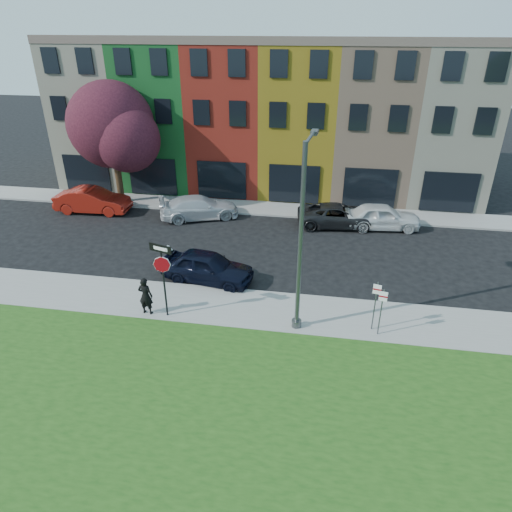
% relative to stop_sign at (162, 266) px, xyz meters
% --- Properties ---
extents(ground, '(120.00, 120.00, 0.00)m').
position_rel_stop_sign_xyz_m(ground, '(4.08, -1.88, -2.49)').
color(ground, black).
rests_on(ground, ground).
extents(sidewalk_near, '(40.00, 3.00, 0.12)m').
position_rel_stop_sign_xyz_m(sidewalk_near, '(6.08, 1.12, -2.43)').
color(sidewalk_near, gray).
rests_on(sidewalk_near, ground).
extents(sidewalk_far, '(40.00, 2.40, 0.12)m').
position_rel_stop_sign_xyz_m(sidewalk_far, '(1.08, 13.12, -2.43)').
color(sidewalk_far, gray).
rests_on(sidewalk_far, ground).
extents(rowhouse_block, '(30.00, 10.12, 10.00)m').
position_rel_stop_sign_xyz_m(rowhouse_block, '(1.58, 19.30, 2.50)').
color(rowhouse_block, beige).
rests_on(rowhouse_block, ground).
extents(stop_sign, '(1.02, 0.34, 3.36)m').
position_rel_stop_sign_xyz_m(stop_sign, '(0.00, 0.00, 0.00)').
color(stop_sign, black).
rests_on(stop_sign, sidewalk_near).
extents(man, '(0.67, 0.48, 1.72)m').
position_rel_stop_sign_xyz_m(man, '(-0.89, 0.02, -1.51)').
color(man, black).
rests_on(man, sidewalk_near).
extents(sedan_near, '(3.17, 5.03, 1.53)m').
position_rel_stop_sign_xyz_m(sedan_near, '(0.92, 3.32, -1.73)').
color(sedan_near, black).
rests_on(sedan_near, ground).
extents(parked_car_red, '(2.04, 4.98, 1.60)m').
position_rel_stop_sign_xyz_m(parked_car_red, '(-8.85, 10.81, -1.69)').
color(parked_car_red, maroon).
rests_on(parked_car_red, ground).
extents(parked_car_silver, '(5.51, 6.40, 1.45)m').
position_rel_stop_sign_xyz_m(parked_car_silver, '(-1.65, 10.95, -1.77)').
color(parked_car_silver, '#BBBBC0').
rests_on(parked_car_silver, ground).
extents(parked_car_dark, '(3.46, 5.48, 1.37)m').
position_rel_stop_sign_xyz_m(parked_car_dark, '(7.09, 11.13, -1.81)').
color(parked_car_dark, black).
rests_on(parked_car_dark, ground).
extents(parked_car_white, '(2.86, 4.96, 1.55)m').
position_rel_stop_sign_xyz_m(parked_car_white, '(9.74, 11.19, -1.72)').
color(parked_car_white, silver).
rests_on(parked_car_white, ground).
extents(street_lamp, '(0.55, 2.58, 7.62)m').
position_rel_stop_sign_xyz_m(street_lamp, '(5.54, 0.32, 1.47)').
color(street_lamp, '#4C4F51').
rests_on(street_lamp, sidewalk_near).
extents(parking_sign_a, '(0.32, 0.11, 2.09)m').
position_rel_stop_sign_xyz_m(parking_sign_a, '(8.79, 0.10, -1.06)').
color(parking_sign_a, '#4C4F51').
rests_on(parking_sign_a, sidewalk_near).
extents(parking_sign_b, '(0.32, 0.12, 2.23)m').
position_rel_stop_sign_xyz_m(parking_sign_b, '(8.57, 0.40, -0.99)').
color(parking_sign_b, '#4C4F51').
rests_on(parking_sign_b, sidewalk_near).
extents(tree_purple, '(6.63, 5.80, 7.98)m').
position_rel_stop_sign_xyz_m(tree_purple, '(-7.63, 12.75, 2.70)').
color(tree_purple, black).
rests_on(tree_purple, sidewalk_far).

